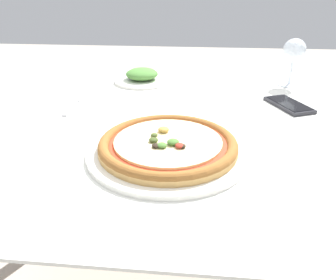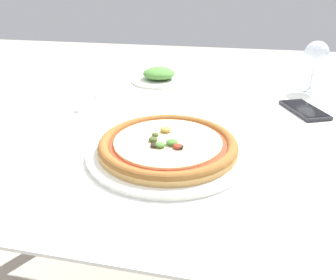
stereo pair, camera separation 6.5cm
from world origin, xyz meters
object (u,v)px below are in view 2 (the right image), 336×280
at_px(fork, 88,101).
at_px(dining_table, 213,148).
at_px(side_plate, 159,76).
at_px(cell_phone, 304,110).
at_px(pizza_plate, 168,146).
at_px(wine_glass_far_right, 316,55).

bearing_deg(fork, dining_table, -9.68).
bearing_deg(dining_table, fork, 170.32).
distance_m(dining_table, side_plate, 0.39).
bearing_deg(fork, cell_phone, 4.12).
height_order(pizza_plate, wine_glass_far_right, wine_glass_far_right).
xyz_separation_m(fork, wine_glass_far_right, (0.65, 0.26, 0.11)).
relative_size(fork, wine_glass_far_right, 1.12).
height_order(fork, wine_glass_far_right, wine_glass_far_right).
distance_m(pizza_plate, side_plate, 0.52).
bearing_deg(side_plate, fork, -122.24).
distance_m(fork, side_plate, 0.29).
relative_size(dining_table, fork, 8.13).
bearing_deg(fork, wine_glass_far_right, 21.51).
relative_size(pizza_plate, cell_phone, 2.03).
relative_size(dining_table, pizza_plate, 4.25).
xyz_separation_m(fork, side_plate, (0.15, 0.24, 0.02)).
relative_size(wine_glass_far_right, cell_phone, 0.95).
bearing_deg(side_plate, pizza_plate, -74.71).
bearing_deg(wine_glass_far_right, cell_phone, -102.99).
bearing_deg(pizza_plate, cell_phone, 44.78).
bearing_deg(fork, side_plate, 57.76).
height_order(wine_glass_far_right, cell_phone, wine_glass_far_right).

